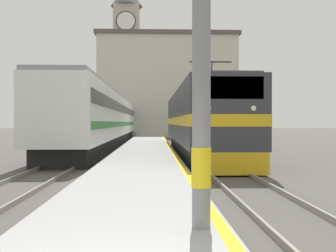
# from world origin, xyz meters

# --- Properties ---
(ground_plane) EXTENTS (200.00, 200.00, 0.00)m
(ground_plane) POSITION_xyz_m (0.00, 30.00, 0.00)
(ground_plane) COLOR #514C47
(platform) EXTENTS (3.29, 140.00, 0.39)m
(platform) POSITION_xyz_m (0.00, 25.00, 0.20)
(platform) COLOR #999999
(platform) RESTS_ON ground
(rail_track_near) EXTENTS (2.84, 140.00, 0.16)m
(rail_track_near) POSITION_xyz_m (3.20, 25.00, 0.03)
(rail_track_near) COLOR #514C47
(rail_track_near) RESTS_ON ground
(rail_track_far) EXTENTS (2.84, 140.00, 0.16)m
(rail_track_far) POSITION_xyz_m (-3.48, 25.00, 0.03)
(rail_track_far) COLOR #514C47
(rail_track_far) RESTS_ON ground
(locomotive_train) EXTENTS (2.92, 20.09, 4.88)m
(locomotive_train) POSITION_xyz_m (3.20, 20.23, 2.00)
(locomotive_train) COLOR black
(locomotive_train) RESTS_ON ground
(passenger_train) EXTENTS (2.92, 41.08, 4.20)m
(passenger_train) POSITION_xyz_m (-3.48, 32.52, 2.25)
(passenger_train) COLOR black
(passenger_train) RESTS_ON ground
(clock_tower) EXTENTS (5.06, 5.06, 24.35)m
(clock_tower) POSITION_xyz_m (-3.81, 60.52, 13.00)
(clock_tower) COLOR #ADA393
(clock_tower) RESTS_ON ground
(station_building) EXTENTS (18.93, 9.51, 13.84)m
(station_building) POSITION_xyz_m (2.37, 51.46, 6.95)
(station_building) COLOR beige
(station_building) RESTS_ON ground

